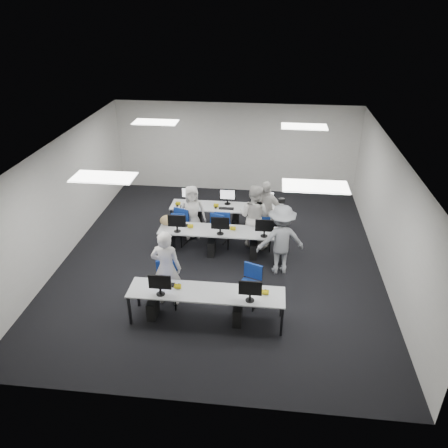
# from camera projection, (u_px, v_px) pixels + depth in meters

# --- Properties ---
(room) EXTENTS (9.00, 9.02, 3.00)m
(room) POSITION_uv_depth(u_px,v_px,m) (220.00, 207.00, 10.61)
(room) COLOR black
(room) RESTS_ON ground
(ceiling_panels) EXTENTS (5.20, 4.60, 0.02)m
(ceiling_panels) POSITION_uv_depth(u_px,v_px,m) (220.00, 148.00, 9.91)
(ceiling_panels) COLOR white
(ceiling_panels) RESTS_ON room
(desk_front) EXTENTS (3.20, 0.70, 0.73)m
(desk_front) POSITION_uv_depth(u_px,v_px,m) (206.00, 294.00, 8.89)
(desk_front) COLOR #BABDBF
(desk_front) RESTS_ON ground
(desk_mid) EXTENTS (3.20, 0.70, 0.73)m
(desk_mid) POSITION_uv_depth(u_px,v_px,m) (221.00, 232.00, 11.17)
(desk_mid) COLOR #BABDBF
(desk_mid) RESTS_ON ground
(desk_back) EXTENTS (3.20, 0.70, 0.73)m
(desk_back) POSITION_uv_depth(u_px,v_px,m) (227.00, 208.00, 12.40)
(desk_back) COLOR #BABDBF
(desk_back) RESTS_ON ground
(equipment_front) EXTENTS (2.51, 0.41, 1.19)m
(equipment_front) POSITION_uv_depth(u_px,v_px,m) (197.00, 306.00, 9.05)
(equipment_front) COLOR #0C1C9D
(equipment_front) RESTS_ON desk_front
(equipment_mid) EXTENTS (2.91, 0.41, 1.19)m
(equipment_mid) POSITION_uv_depth(u_px,v_px,m) (214.00, 243.00, 11.33)
(equipment_mid) COLOR white
(equipment_mid) RESTS_ON desk_mid
(equipment_back) EXTENTS (2.91, 0.41, 1.19)m
(equipment_back) POSITION_uv_depth(u_px,v_px,m) (233.00, 218.00, 12.55)
(equipment_back) COLOR white
(equipment_back) RESTS_ON desk_back
(chair_0) EXTENTS (0.52, 0.56, 0.97)m
(chair_0) POSITION_uv_depth(u_px,v_px,m) (167.00, 292.00, 9.57)
(chair_0) COLOR navy
(chair_0) RESTS_ON ground
(chair_1) EXTENTS (0.59, 0.62, 0.91)m
(chair_1) POSITION_uv_depth(u_px,v_px,m) (249.00, 292.00, 9.59)
(chair_1) COLOR navy
(chair_1) RESTS_ON ground
(chair_2) EXTENTS (0.59, 0.62, 0.94)m
(chair_2) POSITION_uv_depth(u_px,v_px,m) (179.00, 233.00, 11.93)
(chair_2) COLOR navy
(chair_2) RESTS_ON ground
(chair_3) EXTENTS (0.45, 0.48, 0.90)m
(chair_3) POSITION_uv_depth(u_px,v_px,m) (222.00, 236.00, 11.79)
(chair_3) COLOR navy
(chair_3) RESTS_ON ground
(chair_4) EXTENTS (0.45, 0.49, 0.84)m
(chair_4) POSITION_uv_depth(u_px,v_px,m) (262.00, 239.00, 11.67)
(chair_4) COLOR navy
(chair_4) RESTS_ON ground
(chair_5) EXTENTS (0.41, 0.45, 0.82)m
(chair_5) POSITION_uv_depth(u_px,v_px,m) (180.00, 229.00, 12.19)
(chair_5) COLOR navy
(chair_5) RESTS_ON ground
(chair_6) EXTENTS (0.56, 0.59, 0.88)m
(chair_6) POSITION_uv_depth(u_px,v_px,m) (220.00, 231.00, 12.06)
(chair_6) COLOR navy
(chair_6) RESTS_ON ground
(chair_7) EXTENTS (0.51, 0.54, 0.87)m
(chair_7) POSITION_uv_depth(u_px,v_px,m) (260.00, 231.00, 12.06)
(chair_7) COLOR navy
(chair_7) RESTS_ON ground
(handbag) EXTENTS (0.40, 0.33, 0.28)m
(handbag) POSITION_uv_depth(u_px,v_px,m) (166.00, 220.00, 11.34)
(handbag) COLOR tan
(handbag) RESTS_ON desk_mid
(student_0) EXTENTS (0.68, 0.46, 1.80)m
(student_0) POSITION_uv_depth(u_px,v_px,m) (166.00, 268.00, 9.32)
(student_0) COLOR silver
(student_0) RESTS_ON ground
(student_1) EXTENTS (1.04, 0.93, 1.76)m
(student_1) POSITION_uv_depth(u_px,v_px,m) (254.00, 216.00, 11.53)
(student_1) COLOR silver
(student_1) RESTS_ON ground
(student_2) EXTENTS (0.85, 0.66, 1.53)m
(student_2) POSITION_uv_depth(u_px,v_px,m) (192.00, 212.00, 11.99)
(student_2) COLOR silver
(student_2) RESTS_ON ground
(student_3) EXTENTS (1.12, 0.66, 1.79)m
(student_3) POSITION_uv_depth(u_px,v_px,m) (265.00, 212.00, 11.69)
(student_3) COLOR silver
(student_3) RESTS_ON ground
(photographer) EXTENTS (1.28, 0.91, 1.79)m
(photographer) POSITION_uv_depth(u_px,v_px,m) (281.00, 240.00, 10.40)
(photographer) COLOR slate
(photographer) RESTS_ON ground
(dslr_camera) EXTENTS (0.18, 0.21, 0.10)m
(dslr_camera) POSITION_uv_depth(u_px,v_px,m) (282.00, 200.00, 10.10)
(dslr_camera) COLOR black
(dslr_camera) RESTS_ON photographer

